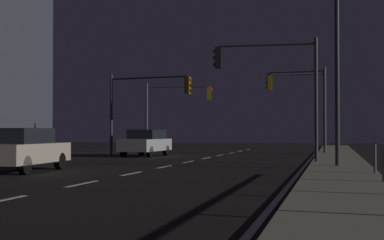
{
  "coord_description": "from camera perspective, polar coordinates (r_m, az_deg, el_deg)",
  "views": [
    {
      "loc": [
        6.72,
        -1.64,
        1.43
      ],
      "look_at": [
        -0.63,
        28.37,
        2.08
      ],
      "focal_mm": 53.73,
      "sensor_mm": 36.0,
      "label": 1
    }
  ],
  "objects": [
    {
      "name": "traffic_light_mid_right",
      "position": [
        25.88,
        7.77,
        4.53
      ],
      "size": [
        4.66,
        0.46,
        5.44
      ],
      "color": "#38383D",
      "rests_on": "sidewalk_right"
    },
    {
      "name": "lane_markings_center",
      "position": [
        23.65,
        -2.78,
        -4.66
      ],
      "size": [
        0.14,
        50.0,
        0.01
      ],
      "color": "silver",
      "rests_on": "ground"
    },
    {
      "name": "traffic_light_far_left",
      "position": [
        38.52,
        10.62,
        2.69
      ],
      "size": [
        3.91,
        0.74,
        5.53
      ],
      "color": "#4C4C51",
      "rests_on": "sidewalk_right"
    },
    {
      "name": "car_oncoming",
      "position": [
        34.17,
        -4.6,
        -2.22
      ],
      "size": [
        2.02,
        4.48,
        1.57
      ],
      "color": "silver",
      "rests_on": "ground"
    },
    {
      "name": "traffic_light_overhead_east",
      "position": [
        33.47,
        -4.44,
        2.32
      ],
      "size": [
        5.19,
        0.89,
        4.85
      ],
      "color": "#38383D",
      "rests_on": "ground"
    },
    {
      "name": "traffic_light_mid_left",
      "position": [
        40.79,
        -1.52,
        1.73
      ],
      "size": [
        4.75,
        0.89,
        4.92
      ],
      "color": "#4C4C51",
      "rests_on": "ground"
    },
    {
      "name": "ground_plane",
      "position": [
        20.33,
        -5.6,
        -5.24
      ],
      "size": [
        112.0,
        112.0,
        0.0
      ],
      "primitive_type": "plane",
      "color": "black",
      "rests_on": "ground"
    },
    {
      "name": "street_lamp_far_end",
      "position": [
        23.18,
        13.61,
        8.03
      ],
      "size": [
        1.77,
        0.86,
        8.49
      ],
      "color": "#2D3033",
      "rests_on": "sidewalk_right"
    },
    {
      "name": "car",
      "position": [
        21.61,
        -16.51,
        -2.77
      ],
      "size": [
        2.03,
        4.48,
        1.57
      ],
      "color": "beige",
      "rests_on": "ground"
    },
    {
      "name": "sidewalk_right",
      "position": [
        19.19,
        14.63,
        -5.23
      ],
      "size": [
        2.34,
        77.0,
        0.14
      ],
      "primitive_type": "cube",
      "color": "gray",
      "rests_on": "ground"
    },
    {
      "name": "lane_edge_line",
      "position": [
        24.21,
        11.08,
        -4.56
      ],
      "size": [
        0.14,
        53.0,
        0.01
      ],
      "color": "silver",
      "rests_on": "ground"
    },
    {
      "name": "traffic_light_near_right",
      "position": [
        37.11,
        10.53,
        2.49
      ],
      "size": [
        3.75,
        0.45,
        5.22
      ],
      "color": "#2D3033",
      "rests_on": "sidewalk_right"
    }
  ]
}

